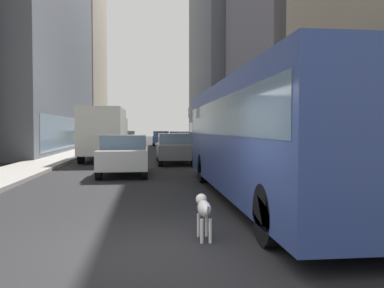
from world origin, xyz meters
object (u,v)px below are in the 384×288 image
Objects in this scene: car_white_van at (125,154)px; dalmatian_dog at (204,209)px; car_black_suv at (188,143)px; car_yellow_taxi at (128,137)px; transit_bus at (264,132)px; car_grey_wagon at (175,148)px; car_silver_sedan at (179,140)px; car_blue_hatchback at (161,138)px; box_truck at (105,132)px.

dalmatian_dog is at bearing -79.33° from car_white_van.
car_black_suv is 1.03× the size of car_yellow_taxi.
car_grey_wagon is at bearing 97.91° from transit_bus.
car_silver_sedan is (0.00, 29.25, -0.96)m from transit_bus.
car_silver_sedan is at bearing 84.84° from car_grey_wagon.
car_black_suv and car_white_van have the same top height.
transit_bus is at bearing -82.57° from car_yellow_taxi.
dalmatian_dog is (-0.51, -38.70, -0.31)m from car_blue_hatchback.
dalmatian_dog is at bearing -90.75° from car_blue_hatchback.
box_truck reaches higher than car_yellow_taxi.
car_black_suv is 23.03m from car_yellow_taxi.
car_blue_hatchback and car_white_van have the same top height.
transit_bus reaches higher than car_grey_wagon.
car_black_suv is at bearing 80.02° from car_grey_wagon.
car_silver_sedan is at bearing 80.05° from car_white_van.
car_white_van is at bearing -87.49° from car_yellow_taxi.
box_truck is at bearing -110.64° from car_silver_sedan.
car_grey_wagon and car_black_suv have the same top height.
car_blue_hatchback is 38.71m from dalmatian_dog.
car_yellow_taxi is (-5.60, 42.95, -0.95)m from transit_bus.
car_yellow_taxi is at bearing 117.00° from car_blue_hatchback.
dalmatian_dog is (3.49, -17.98, -1.15)m from box_truck.
car_blue_hatchback is (-0.00, 23.58, -0.00)m from car_grey_wagon.
car_silver_sedan is 23.15m from car_white_van.
dalmatian_dog is (-2.11, -24.21, -0.31)m from car_black_suv.
car_silver_sedan is (5.60, -13.70, -0.00)m from car_yellow_taxi.
car_white_van is at bearing 100.67° from dalmatian_dog.
car_silver_sedan is at bearing 90.00° from car_black_suv.
car_white_van is 4.71× the size of dalmatian_dog.
transit_bus is 4.36m from dalmatian_dog.
car_yellow_taxi and car_white_van have the same top height.
car_blue_hatchback is (-1.60, 35.10, -0.96)m from transit_bus.
box_truck is at bearing 144.38° from car_grey_wagon.
car_blue_hatchback is at bearing 105.29° from car_silver_sedan.
transit_bus is 2.52× the size of car_grey_wagon.
car_silver_sedan is at bearing -67.77° from car_yellow_taxi.
car_blue_hatchback and car_black_suv have the same top height.
car_blue_hatchback is 6.07m from car_silver_sedan.
car_black_suv is at bearing 74.23° from car_white_van.
dalmatian_dog is at bearing -94.97° from car_black_suv.
car_yellow_taxi is 36.53m from car_white_van.
car_yellow_taxi is (-5.60, 22.34, 0.00)m from car_black_suv.
car_yellow_taxi is at bearing 104.07° from car_black_suv.
car_grey_wagon is 4.76× the size of dalmatian_dog.
car_black_suv is 14.71m from car_white_van.
car_blue_hatchback is 14.58m from car_black_suv.
car_black_suv reaches higher than dalmatian_dog.
transit_bus is at bearing 59.68° from dalmatian_dog.
dalmatian_dog is at bearing -79.01° from box_truck.
car_grey_wagon is 31.69m from car_yellow_taxi.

